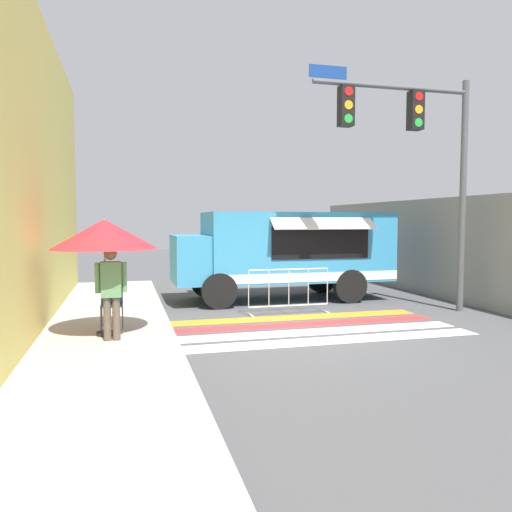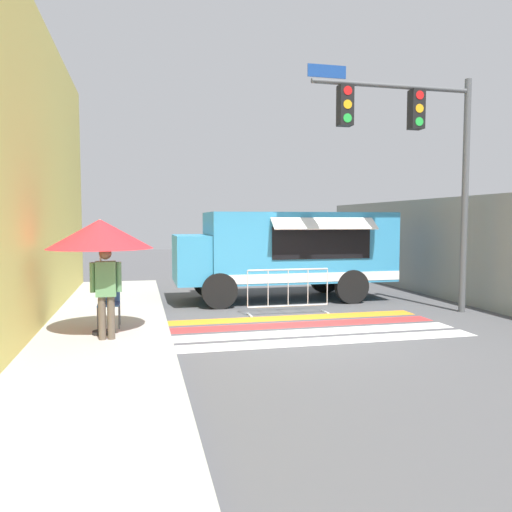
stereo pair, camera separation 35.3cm
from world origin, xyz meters
TOP-DOWN VIEW (x-y plane):
  - ground_plane at (0.00, 0.00)m, footprint 60.00×60.00m
  - sidewalk_left at (-4.88, 0.00)m, footprint 4.40×16.00m
  - building_left_facade at (-5.20, 0.00)m, footprint 0.25×16.00m
  - concrete_wall_right at (5.35, 3.00)m, footprint 0.20×16.00m
  - crosswalk_painted at (0.00, 0.20)m, footprint 6.40×2.84m
  - food_truck at (0.71, 3.92)m, footprint 6.05×2.67m
  - traffic_signal_pole at (3.15, 1.10)m, footprint 4.13×0.29m
  - patio_umbrella at (-3.90, -0.18)m, footprint 1.88×1.88m
  - folding_chair at (-3.81, 0.48)m, footprint 0.42×0.42m
  - vendor_person at (-3.79, -0.62)m, footprint 0.53×0.21m
  - barricade_front at (0.25, 1.81)m, footprint 2.02×0.44m

SIDE VIEW (x-z plane):
  - ground_plane at x=0.00m, z-range 0.00..0.00m
  - crosswalk_painted at x=0.00m, z-range 0.00..0.01m
  - sidewalk_left at x=-4.88m, z-range 0.00..0.18m
  - barricade_front at x=0.25m, z-range -0.01..1.09m
  - folding_chair at x=-3.81m, z-range 0.27..1.13m
  - vendor_person at x=-3.79m, z-range 0.28..1.89m
  - food_truck at x=0.71m, z-range 0.20..2.68m
  - concrete_wall_right at x=5.35m, z-range 0.00..2.90m
  - patio_umbrella at x=-3.90m, z-range 0.95..3.05m
  - building_left_facade at x=-5.20m, z-range 0.00..6.39m
  - traffic_signal_pole at x=3.15m, z-range 1.26..6.96m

